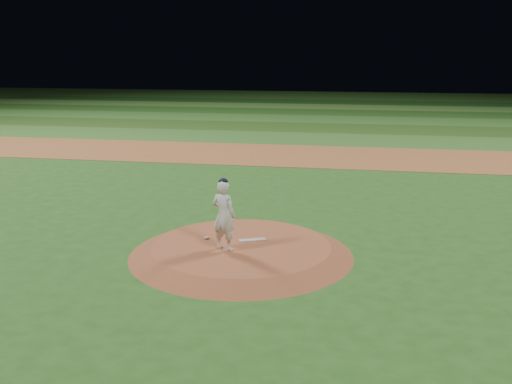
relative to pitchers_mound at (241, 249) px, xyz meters
name	(u,v)px	position (x,y,z in m)	size (l,w,h in m)	color
ground	(241,254)	(0.00, 0.00, -0.12)	(120.00, 120.00, 0.00)	#25541B
infield_dirt_band	(301,155)	(0.00, 14.00, -0.12)	(70.00, 6.00, 0.02)	brown
outfield_stripe_0	(311,139)	(0.00, 19.50, -0.12)	(70.00, 5.00, 0.02)	#316424
outfield_stripe_1	(318,128)	(0.00, 24.50, -0.12)	(70.00, 5.00, 0.02)	#264A18
outfield_stripe_2	(323,119)	(0.00, 29.50, -0.12)	(70.00, 5.00, 0.02)	#316625
outfield_stripe_3	(328,112)	(0.00, 34.50, -0.12)	(70.00, 5.00, 0.02)	#214E19
outfield_stripe_4	(331,107)	(0.00, 39.50, -0.12)	(70.00, 5.00, 0.02)	#3F762A
outfield_stripe_5	(334,102)	(0.00, 44.50, -0.12)	(70.00, 5.00, 0.02)	#174115
pitchers_mound	(241,249)	(0.00, 0.00, 0.00)	(5.50, 5.50, 0.25)	brown
pitching_rubber	(252,240)	(0.22, 0.35, 0.14)	(0.67, 0.17, 0.03)	beige
rosin_bag	(207,238)	(-0.95, 0.27, 0.16)	(0.13, 0.13, 0.07)	silver
pitcher_on_mound	(224,215)	(-0.33, -0.41, 0.99)	(0.71, 0.58, 1.75)	silver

